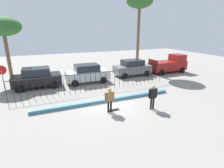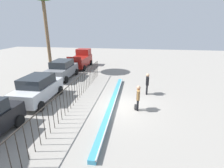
{
  "view_description": "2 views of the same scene",
  "coord_description": "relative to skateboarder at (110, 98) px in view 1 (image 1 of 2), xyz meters",
  "views": [
    {
      "loc": [
        -4.36,
        -10.87,
        5.33
      ],
      "look_at": [
        0.77,
        1.46,
        1.09
      ],
      "focal_mm": 27.84,
      "sensor_mm": 36.0,
      "label": 1
    },
    {
      "loc": [
        -10.79,
        -0.93,
        5.36
      ],
      "look_at": [
        0.58,
        0.81,
        1.38
      ],
      "focal_mm": 27.56,
      "sensor_mm": 36.0,
      "label": 2
    }
  ],
  "objects": [
    {
      "name": "palm_tree_short",
      "position": [
        -6.95,
        10.94,
        4.49
      ],
      "size": [
        3.46,
        3.46,
        6.54
      ],
      "color": "brown",
      "rests_on": "ground"
    },
    {
      "name": "parked_car_silver",
      "position": [
        0.38,
        7.2,
        -0.05
      ],
      "size": [
        4.3,
        2.12,
        1.9
      ],
      "rotation": [
        0.0,
        0.0,
        -0.06
      ],
      "color": "#B7BABF",
      "rests_on": "ground"
    },
    {
      "name": "palm_tree_tall",
      "position": [
        8.07,
        10.2,
        7.35
      ],
      "size": [
        3.24,
        3.24,
        9.5
      ],
      "color": "brown",
      "rests_on": "ground"
    },
    {
      "name": "parked_car_black",
      "position": [
        -4.4,
        7.39,
        -0.05
      ],
      "size": [
        4.3,
        2.12,
        1.9
      ],
      "rotation": [
        0.0,
        0.0,
        0.01
      ],
      "color": "black",
      "rests_on": "ground"
    },
    {
      "name": "stop_sign",
      "position": [
        -6.97,
        6.52,
        0.59
      ],
      "size": [
        0.76,
        0.07,
        2.5
      ],
      "color": "slate",
      "rests_on": "ground"
    },
    {
      "name": "skateboarder",
      "position": [
        0.0,
        0.0,
        0.0
      ],
      "size": [
        0.69,
        0.26,
        1.7
      ],
      "rotation": [
        0.0,
        0.0,
        -0.0
      ],
      "color": "black",
      "rests_on": "ground"
    },
    {
      "name": "pickup_truck",
      "position": [
        11.23,
        7.57,
        0.02
      ],
      "size": [
        4.7,
        2.12,
        2.24
      ],
      "rotation": [
        0.0,
        0.0,
        0.0
      ],
      "color": "maroon",
      "rests_on": "ground"
    },
    {
      "name": "ground_plane",
      "position": [
        0.44,
        1.05,
        -1.02
      ],
      "size": [
        60.0,
        60.0,
        0.0
      ],
      "primitive_type": "plane",
      "color": "gray"
    },
    {
      "name": "camera_operator",
      "position": [
        2.9,
        -0.69,
        0.03
      ],
      "size": [
        0.71,
        0.26,
        1.75
      ],
      "rotation": [
        0.0,
        0.0,
        2.01
      ],
      "color": "black",
      "rests_on": "ground"
    },
    {
      "name": "parked_car_gray",
      "position": [
        6.05,
        7.86,
        -0.05
      ],
      "size": [
        4.3,
        2.12,
        1.9
      ],
      "rotation": [
        0.0,
        0.0,
        -0.01
      ],
      "color": "slate",
      "rests_on": "ground"
    },
    {
      "name": "perimeter_fence",
      "position": [
        0.44,
        4.44,
        0.02
      ],
      "size": [
        14.04,
        0.04,
        1.67
      ],
      "color": "black",
      "rests_on": "ground"
    },
    {
      "name": "bowl_coping_ledge",
      "position": [
        0.44,
        1.75,
        -0.9
      ],
      "size": [
        11.0,
        0.41,
        0.27
      ],
      "color": "teal",
      "rests_on": "ground"
    },
    {
      "name": "skateboard",
      "position": [
        0.32,
        0.11,
        -0.96
      ],
      "size": [
        0.8,
        0.2,
        0.07
      ],
      "rotation": [
        0.0,
        0.0,
        0.01
      ],
      "color": "black",
      "rests_on": "ground"
    }
  ]
}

